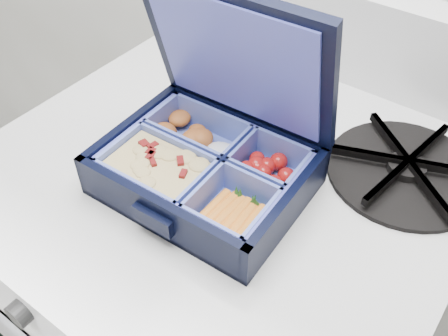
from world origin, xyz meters
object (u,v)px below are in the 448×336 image
Objects in this scene: burner_grate at (407,165)px; fork at (323,164)px; bento_box at (205,170)px; stove at (231,326)px.

burner_grate is 0.99× the size of fork.
bento_box is 1.19× the size of fork.
burner_grate reaches higher than stove.
burner_grate is (0.18, 0.10, 0.45)m from stove.
bento_box is 0.15m from fork.
burner_grate is at bearing 45.85° from fork.
bento_box is at bearing -138.31° from burner_grate.
stove is 4.55× the size of burner_grate.
bento_box reaches higher than fork.
stove is at bearing 90.03° from bento_box.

